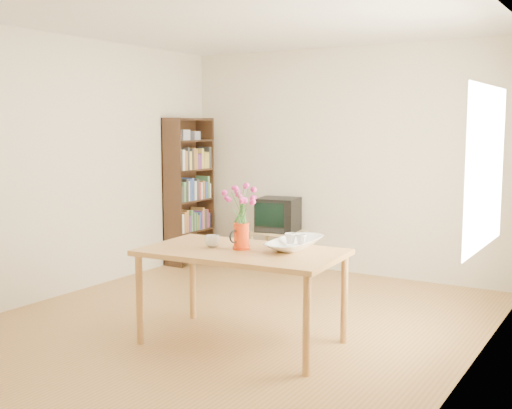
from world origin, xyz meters
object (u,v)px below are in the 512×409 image
Objects in this scene: television at (279,214)px; pitcher at (241,237)px; mug at (212,241)px; bowl at (295,222)px; table at (242,259)px.

pitcher is at bearing -77.06° from television.
television reaches higher than mug.
bowl reaches higher than mug.
television is (-1.04, 2.46, -0.01)m from table.
mug is 2.61m from television.
mug is at bearing -82.47° from television.
pitcher reaches higher than mug.
pitcher is 0.26m from mug.
television is at bearing 121.89° from bowl.
bowl is at bearing 36.14° from table.
mug is (-0.27, -0.02, 0.12)m from table.
bowl is at bearing -67.95° from television.
mug is at bearing -179.23° from table.
pitcher is at bearing -179.32° from mug.
pitcher is 0.41× the size of television.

